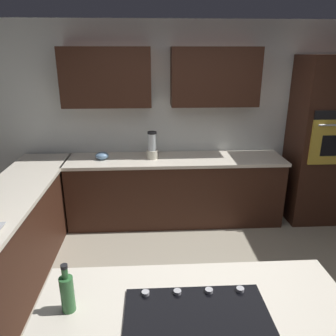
# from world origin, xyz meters

# --- Properties ---
(ground_plane) EXTENTS (14.00, 14.00, 0.00)m
(ground_plane) POSITION_xyz_m (0.00, 0.00, 0.00)
(ground_plane) COLOR #9E937F
(wall_back) EXTENTS (6.00, 0.44, 2.60)m
(wall_back) POSITION_xyz_m (0.07, -2.04, 1.46)
(wall_back) COLOR silver
(wall_back) RESTS_ON ground
(lower_cabinets_back) EXTENTS (2.80, 0.60, 0.86)m
(lower_cabinets_back) POSITION_xyz_m (0.10, -1.72, 0.43)
(lower_cabinets_back) COLOR #381E14
(lower_cabinets_back) RESTS_ON ground
(countertop_back) EXTENTS (2.84, 0.64, 0.04)m
(countertop_back) POSITION_xyz_m (0.10, -1.72, 0.88)
(countertop_back) COLOR silver
(countertop_back) RESTS_ON lower_cabinets_back
(lower_cabinets_side) EXTENTS (0.60, 2.90, 0.86)m
(lower_cabinets_side) POSITION_xyz_m (1.82, -0.55, 0.43)
(lower_cabinets_side) COLOR #381E14
(lower_cabinets_side) RESTS_ON ground
(countertop_side) EXTENTS (0.64, 2.94, 0.04)m
(countertop_side) POSITION_xyz_m (1.82, -0.55, 0.88)
(countertop_side) COLOR silver
(countertop_side) RESTS_ON lower_cabinets_side
(island_top) EXTENTS (1.73, 1.04, 0.04)m
(island_top) POSITION_xyz_m (0.19, 1.06, 0.88)
(island_top) COLOR silver
(island_top) RESTS_ON island_base
(wall_oven) EXTENTS (0.80, 0.66, 2.18)m
(wall_oven) POSITION_xyz_m (-1.85, -1.72, 1.09)
(wall_oven) COLOR #381E14
(wall_oven) RESTS_ON ground
(cooktop) EXTENTS (0.76, 0.56, 0.03)m
(cooktop) POSITION_xyz_m (0.19, 1.06, 0.91)
(cooktop) COLOR black
(cooktop) RESTS_ON island_top
(blender) EXTENTS (0.15, 0.15, 0.35)m
(blender) POSITION_xyz_m (0.40, -1.73, 1.05)
(blender) COLOR beige
(blender) RESTS_ON countertop_back
(mixing_bowl) EXTENTS (0.17, 0.17, 0.09)m
(mixing_bowl) POSITION_xyz_m (1.05, -1.73, 0.95)
(mixing_bowl) COLOR #668CB2
(mixing_bowl) RESTS_ON countertop_back
(oil_bottle) EXTENTS (0.07, 0.07, 0.28)m
(oil_bottle) POSITION_xyz_m (0.87, 0.91, 1.01)
(oil_bottle) COLOR #336B38
(oil_bottle) RESTS_ON island_top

